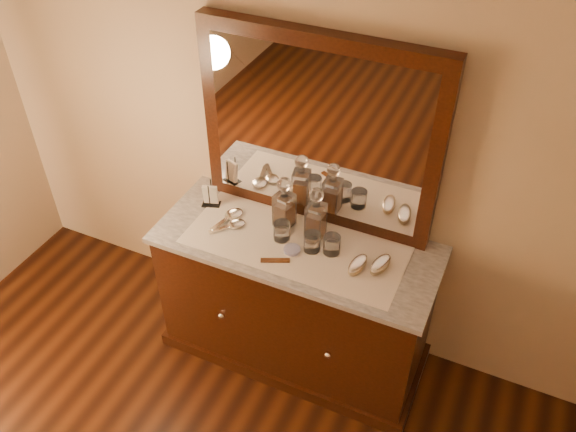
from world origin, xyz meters
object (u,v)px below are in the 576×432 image
object	(u,v)px
decanter_right	(316,218)
hand_mirror_inner	(233,225)
decanter_left	(284,207)
napkin_rack	(211,196)
hand_mirror_outer	(231,216)
mirror_frame	(318,133)
brush_far	(380,265)
brush_near	(358,265)
comb	(275,260)
dresser_cabinet	(296,302)
pin_dish	(292,250)

from	to	relation	value
decanter_right	hand_mirror_inner	distance (m)	0.44
decanter_left	napkin_rack	bearing A→B (deg)	-178.56
hand_mirror_outer	napkin_rack	bearing A→B (deg)	161.44
mirror_frame	brush_far	bearing A→B (deg)	-29.51
decanter_right	hand_mirror_outer	distance (m)	0.47
brush_near	hand_mirror_inner	size ratio (longest dim) A/B	0.85
brush_near	hand_mirror_inner	distance (m)	0.68
brush_far	comb	bearing A→B (deg)	-160.95
dresser_cabinet	decanter_right	distance (m)	0.57
brush_near	mirror_frame	bearing A→B (deg)	139.25
mirror_frame	brush_far	xyz separation A→B (m)	(0.44, -0.25, -0.47)
pin_dish	decanter_left	xyz separation A→B (m)	(-0.12, 0.16, 0.11)
dresser_cabinet	hand_mirror_outer	xyz separation A→B (m)	(-0.39, 0.04, 0.45)
decanter_right	mirror_frame	bearing A→B (deg)	112.49
comb	decanter_right	bearing A→B (deg)	44.30
hand_mirror_outer	dresser_cabinet	bearing A→B (deg)	-5.38
brush_far	hand_mirror_outer	distance (m)	0.82
napkin_rack	decanter_right	distance (m)	0.61
hand_mirror_inner	decanter_right	bearing A→B (deg)	15.87
pin_dish	hand_mirror_inner	xyz separation A→B (m)	(-0.35, 0.04, 0.00)
comb	napkin_rack	world-z (taller)	napkin_rack
comb	brush_far	bearing A→B (deg)	-5.19
hand_mirror_inner	decanter_left	bearing A→B (deg)	27.44
mirror_frame	napkin_rack	xyz separation A→B (m)	(-0.54, -0.16, -0.44)
napkin_rack	brush_far	xyz separation A→B (m)	(0.97, -0.09, -0.03)
pin_dish	decanter_left	world-z (taller)	decanter_left
napkin_rack	comb	bearing A→B (deg)	-26.71
pin_dish	comb	size ratio (longest dim) A/B	0.59
brush_far	dresser_cabinet	bearing A→B (deg)	179.80
decanter_left	dresser_cabinet	bearing A→B (deg)	-41.48
brush_near	brush_far	xyz separation A→B (m)	(0.10, 0.04, 0.00)
napkin_rack	brush_far	size ratio (longest dim) A/B	0.89
decanter_left	brush_far	size ratio (longest dim) A/B	1.80
dresser_cabinet	brush_near	xyz separation A→B (m)	(0.34, -0.05, 0.46)
brush_far	mirror_frame	bearing A→B (deg)	150.49
pin_dish	decanter_right	xyz separation A→B (m)	(0.06, 0.16, 0.10)
mirror_frame	napkin_rack	distance (m)	0.71
decanter_right	brush_near	world-z (taller)	decanter_right
brush_near	hand_mirror_outer	xyz separation A→B (m)	(-0.73, 0.08, -0.01)
brush_far	hand_mirror_inner	size ratio (longest dim) A/B	0.89
pin_dish	brush_far	distance (m)	0.43
dresser_cabinet	decanter_left	xyz separation A→B (m)	(-0.11, 0.10, 0.56)
pin_dish	hand_mirror_outer	bearing A→B (deg)	165.34
brush_near	hand_mirror_outer	size ratio (longest dim) A/B	0.69
dresser_cabinet	brush_far	size ratio (longest dim) A/B	8.51
pin_dish	mirror_frame	bearing A→B (deg)	91.20
dresser_cabinet	comb	xyz separation A→B (m)	(-0.04, -0.17, 0.45)
decanter_left	decanter_right	xyz separation A→B (m)	(0.17, -0.01, -0.00)
brush_near	brush_far	world-z (taller)	brush_far
decanter_left	brush_far	xyz separation A→B (m)	(0.55, -0.10, -0.09)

